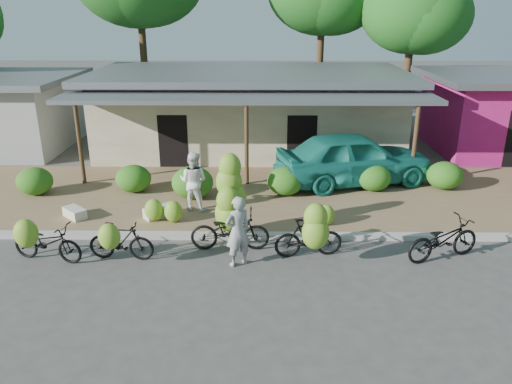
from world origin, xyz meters
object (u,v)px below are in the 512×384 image
tree_near_right (409,9)px  sack_near (159,212)px  bike_right (311,234)px  sack_far (75,213)px  bike_far_left (45,241)px  bike_center (230,212)px  vendor (238,231)px  bystander (193,181)px  bike_left (119,240)px  bike_far_right (443,239)px  teal_van (354,158)px

tree_near_right → sack_near: (-9.76, -11.44, -5.49)m
bike_right → sack_near: bearing=52.2°
bike_right → sack_far: size_ratio=2.31×
bike_far_left → bike_center: bike_center is taller
vendor → sack_near: bearing=-78.2°
sack_far → vendor: bearing=-27.8°
sack_near → bystander: size_ratio=0.48×
tree_near_right → bike_center: size_ratio=3.19×
bike_right → tree_near_right: bearing=-29.9°
vendor → bike_far_left: bearing=-31.7°
bike_left → bike_right: size_ratio=0.95×
bike_far_right → sack_far: 10.02m
sack_far → bystander: (3.36, 0.67, 0.75)m
sack_near → teal_van: bearing=26.5°
bike_far_left → teal_van: size_ratio=0.36×
bike_center → sack_near: bearing=53.3°
bystander → vendor: bearing=129.7°
bike_center → sack_near: 2.72m
tree_near_right → bike_center: 15.81m
tree_near_right → bike_right: (-5.62, -13.83, -5.05)m
bike_far_left → vendor: bearing=-77.9°
bike_center → bike_far_right: size_ratio=1.13×
vendor → teal_van: bearing=-153.7°
bike_far_right → bike_center: bearing=61.0°
bike_right → bike_far_right: 3.23m
bike_center → bystander: size_ratio=1.35×
sack_near → vendor: vendor is taller
tree_near_right → sack_far: bearing=-136.6°
tree_near_right → bike_far_left: size_ratio=3.95×
bike_far_right → teal_van: size_ratio=0.40×
sack_far → teal_van: (8.49, 3.10, 0.76)m
sack_far → teal_van: 9.07m
bike_center → sack_near: size_ratio=2.81×
tree_near_right → sack_near: tree_near_right is taller
bike_left → sack_far: 3.11m
bike_left → sack_near: (0.46, 2.48, -0.28)m
bike_left → bystander: bearing=-19.8°
bike_right → vendor: 1.76m
bike_far_right → bystander: bystander is taller
sack_near → bike_far_right: bearing=-17.1°
bike_far_left → bike_center: 4.51m
tree_near_right → bike_left: bearing=-126.3°
teal_van → bike_center: bearing=124.8°
tree_near_right → vendor: size_ratio=4.36×
bike_right → vendor: size_ratio=0.99×
bike_center → teal_van: (3.92, 4.57, 0.11)m
bike_far_right → vendor: bearing=72.9°
bike_left → sack_near: bike_left is taller
bike_far_left → bike_right: 6.38m
sack_far → bike_left: bearing=-50.8°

